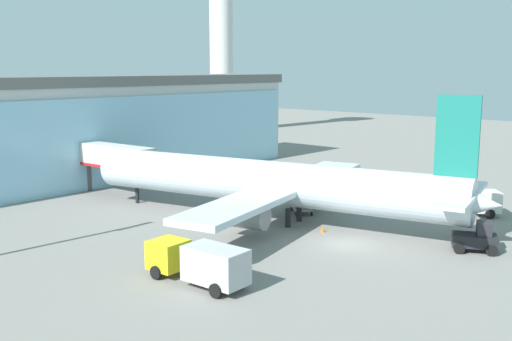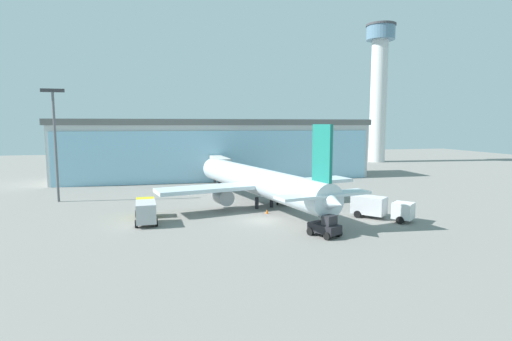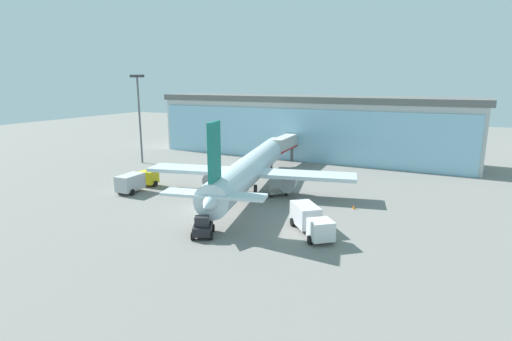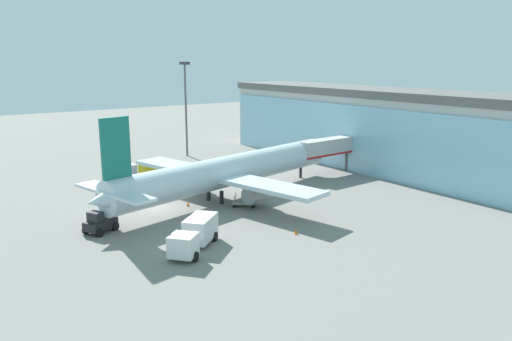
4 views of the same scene
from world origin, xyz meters
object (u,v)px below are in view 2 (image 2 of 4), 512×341
Objects in this scene: safety_cone_wingtip at (358,201)px; jet_bridge at (219,164)px; fuel_truck at (380,207)px; baggage_cart at (285,201)px; catering_truck at (146,210)px; safety_cone_nose at (267,211)px; apron_light_mast at (55,135)px; airplane at (257,181)px; pushback_tug at (325,227)px; control_tower at (379,83)px.

jet_bridge is at bearing 129.55° from safety_cone_wingtip.
fuel_truck reaches higher than baggage_cart.
catering_truck reaches higher than baggage_cart.
fuel_truck is (15.36, -31.57, -2.62)m from jet_bridge.
jet_bridge is at bearing 166.00° from fuel_truck.
safety_cone_nose is at bearing -177.61° from baggage_cart.
apron_light_mast is 0.43× the size of airplane.
apron_light_mast is 45.89m from safety_cone_wingtip.
safety_cone_wingtip is at bearing -143.97° from jet_bridge.
jet_bridge reaches higher than safety_cone_nose.
jet_bridge is at bearing 58.90° from baggage_cart.
pushback_tug is at bearing -99.25° from fuel_truck.
catering_truck is at bearing 33.12° from pushback_tug.
airplane is 10.51× the size of pushback_tug.
catering_truck is at bearing -170.24° from safety_cone_wingtip.
safety_cone_wingtip is at bearing -83.18° from catering_truck.
pushback_tug reaches higher than safety_cone_nose.
safety_cone_wingtip is (2.40, 10.07, -1.19)m from fuel_truck.
jet_bridge is 0.30× the size of airplane.
jet_bridge is at bearing 95.88° from safety_cone_nose.
apron_light_mast is at bearing 152.17° from safety_cone_nose.
jet_bridge is at bearing -28.03° from catering_truck.
pushback_tug is at bearing -142.98° from baggage_cart.
baggage_cart is (6.80, -20.27, -3.59)m from jet_bridge.
safety_cone_nose is at bearing -27.83° from apron_light_mast.
apron_light_mast reaches higher than safety_cone_nose.
apron_light_mast is 46.93m from fuel_truck.
baggage_cart is 17.01m from pushback_tug.
baggage_cart is 11.03m from safety_cone_wingtip.
safety_cone_nose is 1.00× the size of safety_cone_wingtip.
pushback_tug is (18.31, -10.54, -0.49)m from catering_truck.
baggage_cart is at bearing 52.02° from safety_cone_nose.
apron_light_mast is at bearing 113.84° from baggage_cart.
catering_truck is 13.46× the size of safety_cone_wingtip.
apron_light_mast reaches higher than airplane.
safety_cone_wingtip is at bearing -14.05° from apron_light_mast.
apron_light_mast is 30.68m from airplane.
baggage_cart is at bearing -164.97° from jet_bridge.
airplane is at bearing -18.34° from apron_light_mast.
control_tower is 13.04× the size of baggage_cart.
jet_bridge is 26.02m from safety_cone_nose.
pushback_tug is at bearing -127.20° from safety_cone_wingtip.
catering_truck is at bearing -136.53° from control_tower.
baggage_cart is (-8.56, 11.30, -0.97)m from fuel_truck.
fuel_truck is 11.12m from pushback_tug.
control_tower reaches higher than fuel_truck.
safety_cone_nose is (-12.72, 5.97, -1.19)m from fuel_truck.
apron_light_mast reaches higher than safety_cone_wingtip.
jet_bridge is 37.82m from pushback_tug.
jet_bridge is 28.15m from safety_cone_wingtip.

